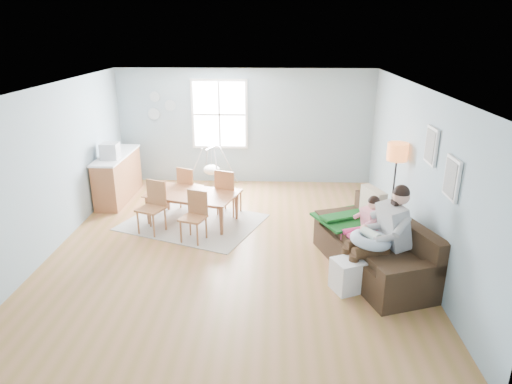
{
  "coord_description": "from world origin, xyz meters",
  "views": [
    {
      "loc": [
        0.7,
        -7.13,
        3.56
      ],
      "look_at": [
        0.4,
        -0.05,
        1.0
      ],
      "focal_mm": 32.0,
      "sensor_mm": 36.0,
      "label": 1
    }
  ],
  "objects_px": {
    "chair_ne": "(227,189)",
    "chair_sw": "(153,203)",
    "storage_cube": "(348,275)",
    "chair_nw": "(188,185)",
    "monitor": "(110,151)",
    "dining_table": "(192,208)",
    "baby_swing": "(212,169)",
    "floor_lamp": "(397,160)",
    "father": "(382,233)",
    "sofa": "(376,251)",
    "chair_se": "(195,213)",
    "toddler": "(366,220)",
    "counter": "(118,176)"
  },
  "relations": [
    {
      "from": "chair_ne",
      "to": "chair_sw",
      "type": "bearing_deg",
      "value": -147.64
    },
    {
      "from": "storage_cube",
      "to": "chair_nw",
      "type": "height_order",
      "value": "chair_nw"
    },
    {
      "from": "chair_sw",
      "to": "monitor",
      "type": "xyz_separation_m",
      "value": [
        -1.19,
        1.31,
        0.63
      ]
    },
    {
      "from": "dining_table",
      "to": "baby_swing",
      "type": "bearing_deg",
      "value": 103.83
    },
    {
      "from": "floor_lamp",
      "to": "baby_swing",
      "type": "distance_m",
      "value": 4.52
    },
    {
      "from": "father",
      "to": "dining_table",
      "type": "bearing_deg",
      "value": 146.61
    },
    {
      "from": "sofa",
      "to": "dining_table",
      "type": "xyz_separation_m",
      "value": [
        -3.15,
        1.71,
        -0.03
      ]
    },
    {
      "from": "floor_lamp",
      "to": "chair_se",
      "type": "height_order",
      "value": "floor_lamp"
    },
    {
      "from": "father",
      "to": "chair_sw",
      "type": "xyz_separation_m",
      "value": [
        -3.75,
        1.65,
        -0.25
      ]
    },
    {
      "from": "chair_ne",
      "to": "toddler",
      "type": "bearing_deg",
      "value": -39.21
    },
    {
      "from": "chair_se",
      "to": "chair_ne",
      "type": "bearing_deg",
      "value": 68.44
    },
    {
      "from": "counter",
      "to": "chair_nw",
      "type": "bearing_deg",
      "value": -17.54
    },
    {
      "from": "toddler",
      "to": "floor_lamp",
      "type": "xyz_separation_m",
      "value": [
        0.67,
        1.12,
        0.65
      ]
    },
    {
      "from": "counter",
      "to": "toddler",
      "type": "bearing_deg",
      "value": -29.9
    },
    {
      "from": "storage_cube",
      "to": "counter",
      "type": "distance_m",
      "value": 5.72
    },
    {
      "from": "chair_ne",
      "to": "monitor",
      "type": "relative_size",
      "value": 2.73
    },
    {
      "from": "father",
      "to": "chair_ne",
      "type": "relative_size",
      "value": 1.56
    },
    {
      "from": "dining_table",
      "to": "baby_swing",
      "type": "relative_size",
      "value": 1.39
    },
    {
      "from": "storage_cube",
      "to": "monitor",
      "type": "height_order",
      "value": "monitor"
    },
    {
      "from": "chair_ne",
      "to": "baby_swing",
      "type": "distance_m",
      "value": 1.85
    },
    {
      "from": "dining_table",
      "to": "chair_se",
      "type": "bearing_deg",
      "value": -59.35
    },
    {
      "from": "floor_lamp",
      "to": "baby_swing",
      "type": "relative_size",
      "value": 1.43
    },
    {
      "from": "dining_table",
      "to": "chair_sw",
      "type": "relative_size",
      "value": 1.75
    },
    {
      "from": "counter",
      "to": "monitor",
      "type": "height_order",
      "value": "monitor"
    },
    {
      "from": "chair_nw",
      "to": "baby_swing",
      "type": "relative_size",
      "value": 0.75
    },
    {
      "from": "sofa",
      "to": "floor_lamp",
      "type": "relative_size",
      "value": 1.42
    },
    {
      "from": "baby_swing",
      "to": "floor_lamp",
      "type": "bearing_deg",
      "value": -35.82
    },
    {
      "from": "father",
      "to": "chair_ne",
      "type": "height_order",
      "value": "father"
    },
    {
      "from": "dining_table",
      "to": "monitor",
      "type": "relative_size",
      "value": 4.76
    },
    {
      "from": "dining_table",
      "to": "chair_ne",
      "type": "distance_m",
      "value": 0.79
    },
    {
      "from": "floor_lamp",
      "to": "counter",
      "type": "height_order",
      "value": "floor_lamp"
    },
    {
      "from": "chair_ne",
      "to": "counter",
      "type": "xyz_separation_m",
      "value": [
        -2.47,
        0.85,
        -0.04
      ]
    },
    {
      "from": "chair_nw",
      "to": "baby_swing",
      "type": "xyz_separation_m",
      "value": [
        0.29,
        1.44,
        -0.08
      ]
    },
    {
      "from": "dining_table",
      "to": "chair_sw",
      "type": "height_order",
      "value": "chair_sw"
    },
    {
      "from": "father",
      "to": "baby_swing",
      "type": "distance_m",
      "value": 5.21
    },
    {
      "from": "dining_table",
      "to": "chair_sw",
      "type": "bearing_deg",
      "value": -131.32
    },
    {
      "from": "father",
      "to": "dining_table",
      "type": "relative_size",
      "value": 0.9
    },
    {
      "from": "chair_se",
      "to": "baby_swing",
      "type": "relative_size",
      "value": 0.74
    },
    {
      "from": "chair_ne",
      "to": "counter",
      "type": "distance_m",
      "value": 2.61
    },
    {
      "from": "father",
      "to": "chair_sw",
      "type": "height_order",
      "value": "father"
    },
    {
      "from": "sofa",
      "to": "toddler",
      "type": "xyz_separation_m",
      "value": [
        -0.15,
        0.18,
        0.45
      ]
    },
    {
      "from": "toddler",
      "to": "storage_cube",
      "type": "bearing_deg",
      "value": -115.09
    },
    {
      "from": "chair_se",
      "to": "monitor",
      "type": "distance_m",
      "value": 2.68
    },
    {
      "from": "father",
      "to": "toddler",
      "type": "height_order",
      "value": "father"
    },
    {
      "from": "floor_lamp",
      "to": "chair_ne",
      "type": "relative_size",
      "value": 1.79
    },
    {
      "from": "father",
      "to": "monitor",
      "type": "bearing_deg",
      "value": 149.06
    },
    {
      "from": "baby_swing",
      "to": "monitor",
      "type": "bearing_deg",
      "value": -146.63
    },
    {
      "from": "storage_cube",
      "to": "baby_swing",
      "type": "bearing_deg",
      "value": 119.68
    },
    {
      "from": "sofa",
      "to": "chair_se",
      "type": "distance_m",
      "value": 3.12
    },
    {
      "from": "storage_cube",
      "to": "chair_sw",
      "type": "relative_size",
      "value": 0.57
    }
  ]
}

